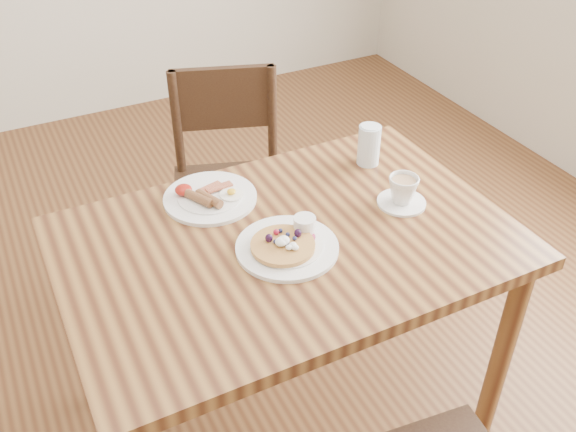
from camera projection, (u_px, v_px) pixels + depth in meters
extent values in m
plane|color=#522D17|center=(288.00, 413.00, 2.16)|extent=(5.00, 5.00, 0.00)
cube|color=brown|center=(288.00, 243.00, 1.73)|extent=(1.20, 0.80, 0.04)
cylinder|color=brown|center=(502.00, 354.00, 1.90)|extent=(0.06, 0.06, 0.71)
cylinder|color=brown|center=(376.00, 230.00, 2.39)|extent=(0.06, 0.06, 0.71)
cylinder|color=brown|center=(84.00, 325.00, 1.99)|extent=(0.06, 0.06, 0.71)
cube|color=#312111|center=(231.00, 196.00, 2.40)|extent=(0.53, 0.53, 0.04)
cylinder|color=#312111|center=(189.00, 279.00, 2.38)|extent=(0.04, 0.04, 0.43)
cylinder|color=#312111|center=(285.00, 270.00, 2.42)|extent=(0.04, 0.04, 0.43)
cylinder|color=#312111|center=(188.00, 222.00, 2.67)|extent=(0.04, 0.04, 0.43)
cylinder|color=#312111|center=(274.00, 215.00, 2.71)|extent=(0.04, 0.04, 0.43)
cylinder|color=#312111|center=(272.00, 119.00, 2.44)|extent=(0.04, 0.04, 0.43)
cylinder|color=#312111|center=(177.00, 125.00, 2.40)|extent=(0.04, 0.04, 0.43)
cube|color=#312111|center=(223.00, 98.00, 2.37)|extent=(0.37, 0.15, 0.24)
cylinder|color=white|center=(287.00, 247.00, 1.67)|extent=(0.27, 0.27, 0.01)
cylinder|color=white|center=(287.00, 245.00, 1.67)|extent=(0.19, 0.19, 0.01)
cylinder|color=#B22D59|center=(302.00, 237.00, 1.69)|extent=(0.07, 0.07, 0.00)
cylinder|color=#C68C47|center=(283.00, 245.00, 1.65)|extent=(0.17, 0.17, 0.01)
ellipsoid|color=white|center=(282.00, 242.00, 1.64)|extent=(0.03, 0.03, 0.02)
ellipsoid|color=white|center=(292.00, 247.00, 1.63)|extent=(0.02, 0.02, 0.01)
cylinder|color=white|center=(305.00, 224.00, 1.70)|extent=(0.06, 0.06, 0.04)
cylinder|color=#591E07|center=(305.00, 219.00, 1.69)|extent=(0.05, 0.05, 0.00)
sphere|color=black|center=(290.00, 234.00, 1.66)|extent=(0.02, 0.02, 0.02)
sphere|color=#1E234C|center=(288.00, 232.00, 1.68)|extent=(0.01, 0.01, 0.01)
sphere|color=#1E234C|center=(280.00, 230.00, 1.69)|extent=(0.01, 0.01, 0.01)
sphere|color=#B21938|center=(277.00, 235.00, 1.67)|extent=(0.02, 0.02, 0.02)
sphere|color=black|center=(273.00, 237.00, 1.65)|extent=(0.02, 0.02, 0.02)
sphere|color=#1E234C|center=(274.00, 244.00, 1.64)|extent=(0.01, 0.01, 0.01)
sphere|color=black|center=(283.00, 241.00, 1.64)|extent=(0.02, 0.02, 0.02)
sphere|color=#1E234C|center=(290.00, 243.00, 1.64)|extent=(0.01, 0.01, 0.01)
sphere|color=#1E234C|center=(297.00, 240.00, 1.65)|extent=(0.01, 0.01, 0.01)
sphere|color=#1E234C|center=(318.00, 245.00, 1.65)|extent=(0.01, 0.01, 0.01)
sphere|color=#B21938|center=(316.00, 236.00, 1.68)|extent=(0.01, 0.01, 0.01)
cylinder|color=white|center=(210.00, 198.00, 1.85)|extent=(0.27, 0.27, 0.01)
cylinder|color=white|center=(210.00, 196.00, 1.85)|extent=(0.19, 0.19, 0.01)
cylinder|color=brown|center=(199.00, 198.00, 1.81)|extent=(0.06, 0.10, 0.03)
cylinder|color=brown|center=(209.00, 199.00, 1.81)|extent=(0.06, 0.10, 0.03)
cube|color=maroon|center=(209.00, 188.00, 1.87)|extent=(0.08, 0.04, 0.01)
cube|color=maroon|center=(219.00, 187.00, 1.87)|extent=(0.08, 0.03, 0.01)
cylinder|color=white|center=(232.00, 194.00, 1.84)|extent=(0.07, 0.07, 0.00)
ellipsoid|color=yellow|center=(231.00, 192.00, 1.84)|extent=(0.03, 0.03, 0.01)
ellipsoid|color=#A5190F|center=(183.00, 190.00, 1.84)|extent=(0.05, 0.05, 0.03)
cylinder|color=white|center=(401.00, 202.00, 1.84)|extent=(0.14, 0.14, 0.01)
imported|color=white|center=(403.00, 190.00, 1.81)|extent=(0.12, 0.12, 0.08)
cylinder|color=tan|center=(404.00, 181.00, 1.80)|extent=(0.07, 0.07, 0.00)
cylinder|color=silver|center=(369.00, 145.00, 1.98)|extent=(0.07, 0.07, 0.13)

